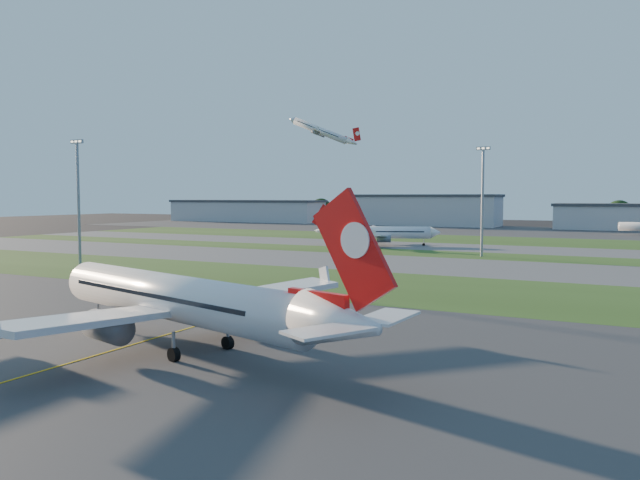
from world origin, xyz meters
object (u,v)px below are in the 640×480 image
Objects in this scene: light_mast_west at (78,193)px; light_mast_centre at (483,194)px; airliner_parked at (178,300)px; airliner_taxiing at (381,233)px.

light_mast_centre is at bearing 38.66° from light_mast_west.
airliner_parked is 1.27× the size of airliner_taxiing.
light_mast_west reaches higher than airliner_taxiing.
airliner_taxiing is at bearing 148.80° from light_mast_centre.
light_mast_centre reaches higher than airliner_parked.
light_mast_west reaches higher than airliner_parked.
airliner_parked is 126.05m from airliner_taxiing.
light_mast_centre is (33.38, -20.22, 11.06)m from airliner_taxiing.
light_mast_west is at bearing 159.89° from airliner_parked.
light_mast_centre is at bearing 102.74° from airliner_parked.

